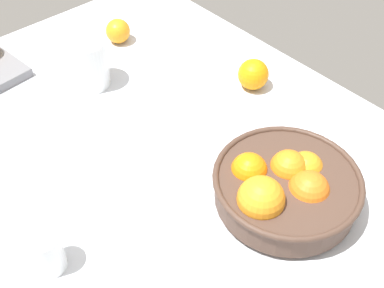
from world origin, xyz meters
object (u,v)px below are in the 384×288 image
at_px(juice_glass, 88,66).
at_px(fruit_bowl, 285,187).
at_px(loose_orange_0, 253,74).
at_px(loose_orange_1, 118,31).
at_px(second_glass, 47,254).

bearing_deg(juice_glass, fruit_bowl, 7.01).
distance_m(fruit_bowl, juice_glass, 0.55).
xyz_separation_m(loose_orange_0, loose_orange_1, (-0.37, -0.13, -0.00)).
xyz_separation_m(second_glass, loose_orange_0, (-0.11, 0.61, 0.00)).
height_order(juice_glass, second_glass, juice_glass).
bearing_deg(second_glass, loose_orange_1, 134.62).
xyz_separation_m(juice_glass, second_glass, (0.38, -0.33, -0.02)).
bearing_deg(loose_orange_1, loose_orange_0, 18.67).
bearing_deg(fruit_bowl, juice_glass, -172.99).
bearing_deg(loose_orange_0, second_glass, -79.75).
distance_m(juice_glass, second_glass, 0.50).
xyz_separation_m(juice_glass, loose_orange_0, (0.27, 0.28, -0.02)).
bearing_deg(loose_orange_0, loose_orange_1, -161.33).
relative_size(fruit_bowl, juice_glass, 2.33).
xyz_separation_m(juice_glass, loose_orange_1, (-0.10, 0.16, -0.02)).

